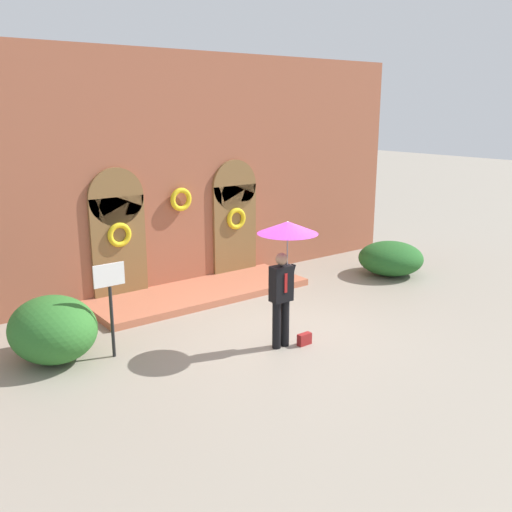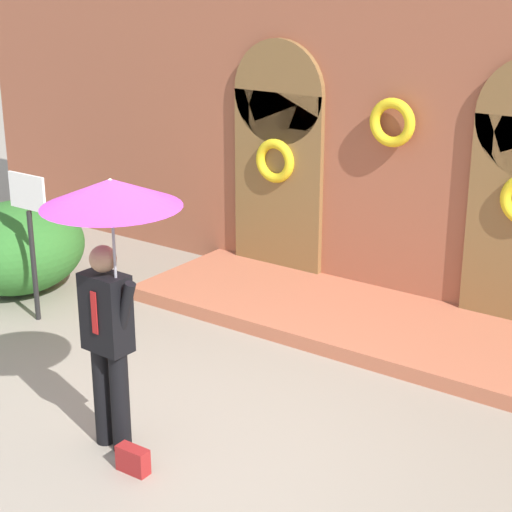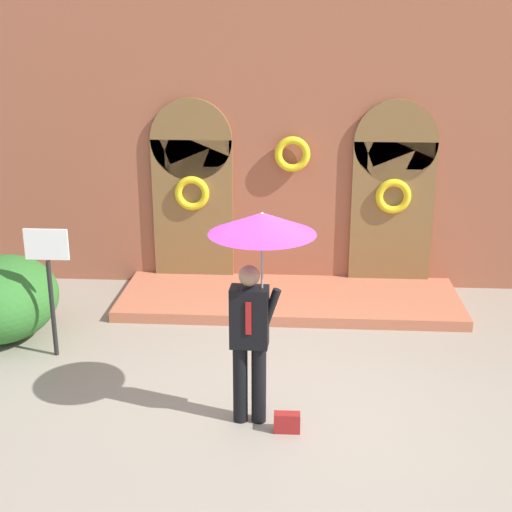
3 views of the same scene
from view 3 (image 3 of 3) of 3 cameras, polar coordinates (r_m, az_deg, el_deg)
The scene contains 6 objects.
ground_plane at distance 8.34m, azimuth 2.24°, elevation -11.75°, with size 80.00×80.00×0.00m, color gray.
building_facade at distance 11.47m, azimuth 2.99°, elevation 10.76°, with size 14.00×2.30×5.60m.
person_with_umbrella at distance 7.22m, azimuth 0.23°, elevation 0.06°, with size 1.10×1.10×2.36m.
handbag at distance 7.79m, azimuth 2.49°, elevation -13.16°, with size 0.28×0.12×0.22m, color maroon.
sign_post at distance 9.38m, azimuth -16.24°, elevation -1.18°, with size 0.56×0.06×1.72m.
shrub_left at distance 10.34m, azimuth -19.65°, elevation -3.21°, with size 1.49×1.73×1.14m, color #2D6B28.
Camera 3 is at (0.15, -7.22, 4.16)m, focal length 50.00 mm.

